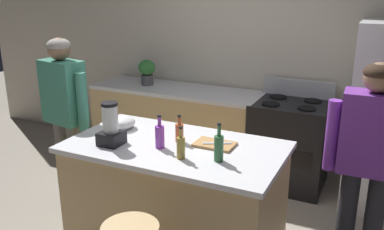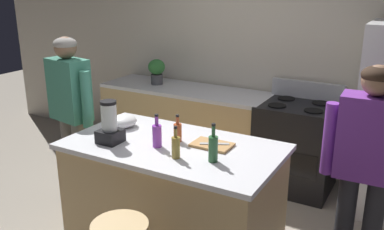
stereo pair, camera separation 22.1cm
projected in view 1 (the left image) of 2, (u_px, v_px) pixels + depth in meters
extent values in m
cube|color=beige|center=(255.00, 50.00, 4.74)|extent=(8.00, 0.10, 2.70)
cube|color=tan|center=(176.00, 200.00, 3.35)|extent=(1.59, 0.86, 0.87)
cube|color=silver|center=(175.00, 147.00, 3.21)|extent=(1.65, 0.92, 0.04)
cube|color=tan|center=(177.00, 127.00, 5.01)|extent=(2.00, 0.64, 0.87)
cube|color=silver|center=(176.00, 90.00, 4.87)|extent=(2.00, 0.64, 0.04)
cube|color=orange|center=(375.00, 147.00, 3.68)|extent=(0.05, 0.01, 0.05)
cube|color=black|center=(289.00, 145.00, 4.42)|extent=(0.76, 0.64, 0.91)
cube|color=black|center=(281.00, 160.00, 4.16)|extent=(0.60, 0.01, 0.24)
cube|color=#B7BABF|center=(299.00, 88.00, 4.50)|extent=(0.76, 0.06, 0.18)
cylinder|color=black|center=(271.00, 104.00, 4.23)|extent=(0.18, 0.18, 0.01)
cylinder|color=black|center=(307.00, 108.00, 4.08)|extent=(0.18, 0.18, 0.01)
cylinder|color=black|center=(278.00, 97.00, 4.48)|extent=(0.18, 0.18, 0.01)
cylinder|color=black|center=(313.00, 101.00, 4.34)|extent=(0.18, 0.18, 0.01)
cylinder|color=#66605B|center=(64.00, 162.00, 4.07)|extent=(0.15, 0.15, 0.85)
cylinder|color=#66605B|center=(76.00, 166.00, 3.97)|extent=(0.15, 0.15, 0.85)
cube|color=#3F8C72|center=(63.00, 92.00, 3.81)|extent=(0.43, 0.29, 0.57)
cylinder|color=#3F8C72|center=(47.00, 93.00, 3.96)|extent=(0.10, 0.10, 0.52)
cylinder|color=#3F8C72|center=(82.00, 102.00, 3.68)|extent=(0.10, 0.10, 0.52)
sphere|color=#8C664C|center=(59.00, 49.00, 3.69)|extent=(0.23, 0.23, 0.20)
ellipsoid|color=gray|center=(59.00, 45.00, 3.68)|extent=(0.24, 0.24, 0.12)
cylinder|color=#26262B|center=(372.00, 228.00, 2.99)|extent=(0.13, 0.13, 0.85)
cylinder|color=#26262B|center=(346.00, 223.00, 3.06)|extent=(0.13, 0.13, 0.85)
cube|color=#723399|center=(372.00, 134.00, 2.81)|extent=(0.41, 0.23, 0.56)
cylinder|color=#723399|center=(332.00, 135.00, 2.92)|extent=(0.09, 0.09, 0.51)
sphere|color=#8C664C|center=(380.00, 78.00, 2.69)|extent=(0.21, 0.21, 0.20)
ellipsoid|color=#332319|center=(380.00, 72.00, 2.68)|extent=(0.22, 0.22, 0.12)
cylinder|color=tan|center=(130.00, 230.00, 2.57)|extent=(0.36, 0.36, 0.04)
cylinder|color=#4C4C51|center=(147.00, 80.00, 5.00)|extent=(0.14, 0.14, 0.12)
ellipsoid|color=#337A38|center=(147.00, 67.00, 4.95)|extent=(0.20, 0.20, 0.18)
cube|color=black|center=(111.00, 138.00, 3.19)|extent=(0.17, 0.17, 0.10)
cylinder|color=silver|center=(110.00, 119.00, 3.15)|extent=(0.12, 0.12, 0.21)
cylinder|color=black|center=(109.00, 104.00, 3.11)|extent=(0.12, 0.12, 0.02)
cylinder|color=#2D6638|center=(219.00, 149.00, 2.89)|extent=(0.07, 0.07, 0.18)
cylinder|color=#2D6638|center=(219.00, 131.00, 2.85)|extent=(0.03, 0.03, 0.08)
cylinder|color=black|center=(219.00, 124.00, 2.84)|extent=(0.03, 0.03, 0.02)
cylinder|color=olive|center=(181.00, 148.00, 2.94)|extent=(0.06, 0.06, 0.15)
cylinder|color=olive|center=(181.00, 133.00, 2.90)|extent=(0.02, 0.02, 0.07)
cylinder|color=black|center=(181.00, 128.00, 2.89)|extent=(0.03, 0.03, 0.02)
cylinder|color=purple|center=(160.00, 137.00, 3.12)|extent=(0.07, 0.07, 0.17)
cylinder|color=purple|center=(159.00, 122.00, 3.09)|extent=(0.03, 0.03, 0.07)
cylinder|color=black|center=(159.00, 116.00, 3.07)|extent=(0.03, 0.03, 0.02)
cylinder|color=#B24C26|center=(180.00, 133.00, 3.24)|extent=(0.06, 0.06, 0.14)
cylinder|color=#B24C26|center=(179.00, 121.00, 3.21)|extent=(0.02, 0.02, 0.06)
cylinder|color=black|center=(179.00, 116.00, 3.20)|extent=(0.03, 0.03, 0.02)
ellipsoid|color=white|center=(122.00, 122.00, 3.54)|extent=(0.23, 0.23, 0.10)
cube|color=#B7844C|center=(215.00, 144.00, 3.18)|extent=(0.30, 0.20, 0.02)
cube|color=#B7BABF|center=(217.00, 143.00, 3.17)|extent=(0.21, 0.13, 0.01)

